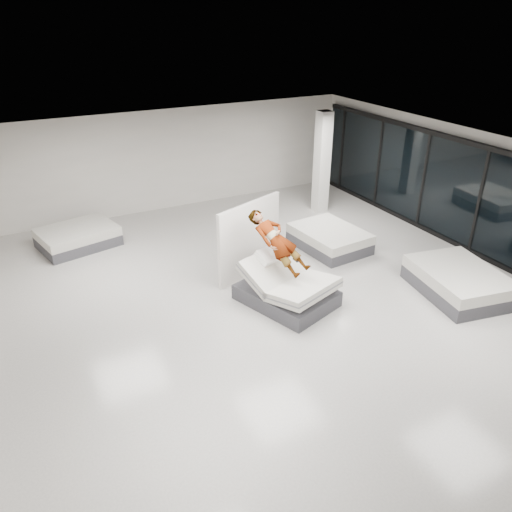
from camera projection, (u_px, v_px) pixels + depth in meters
name	position (u px, v px, depth m)	size (l,w,h in m)	color
room	(283.00, 240.00, 10.51)	(14.00, 14.04, 3.20)	beige
hero_bed	(287.00, 288.00, 11.15)	(2.07, 2.38, 1.16)	#3C3C42
person	(277.00, 249.00, 10.96)	(0.65, 0.42, 1.77)	slate
remote	(296.00, 260.00, 10.98)	(0.05, 0.14, 0.03)	black
divider_panel	(250.00, 239.00, 12.09)	(2.09, 0.09, 1.90)	silver
flat_bed_right_far	(329.00, 239.00, 13.75)	(1.68, 2.14, 0.55)	#3C3C42
flat_bed_right_near	(459.00, 282.00, 11.55)	(2.01, 2.45, 0.61)	#3C3C42
flat_bed_left_far	(78.00, 237.00, 13.86)	(2.27, 1.90, 0.54)	#3C3C42
column	(322.00, 163.00, 15.72)	(0.40, 0.40, 3.20)	silver
storefront_glazing	(479.00, 202.00, 12.98)	(0.12, 13.40, 2.92)	#223039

